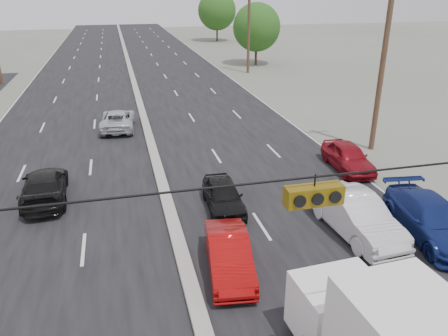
{
  "coord_description": "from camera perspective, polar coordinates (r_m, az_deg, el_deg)",
  "views": [
    {
      "loc": [
        -1.68,
        -6.29,
        8.84
      ],
      "look_at": [
        2.14,
        9.12,
        2.2
      ],
      "focal_mm": 35.0,
      "sensor_mm": 36.0,
      "label": 1
    }
  ],
  "objects": [
    {
      "name": "traffic_signals",
      "position": [
        7.76,
        10.99,
        -3.29
      ],
      "size": [
        25.0,
        0.3,
        0.54
      ],
      "color": "black",
      "rests_on": "ground"
    },
    {
      "name": "tree_right_mid",
      "position": [
        54.12,
        4.28,
        17.86
      ],
      "size": [
        5.6,
        5.6,
        7.14
      ],
      "color": "#382619",
      "rests_on": "ground"
    },
    {
      "name": "utility_pole_right_b",
      "position": [
        25.85,
        20.07,
        13.07
      ],
      "size": [
        1.6,
        0.3,
        10.0
      ],
      "color": "#422D1E",
      "rests_on": "ground"
    },
    {
      "name": "queue_car_d",
      "position": [
        18.27,
        25.46,
        -6.1
      ],
      "size": [
        2.64,
        5.2,
        1.44
      ],
      "primitive_type": "imported",
      "rotation": [
        0.0,
        0.0,
        -0.13
      ],
      "color": "navy",
      "rests_on": "ground"
    },
    {
      "name": "utility_pole_right_c",
      "position": [
        48.56,
        3.26,
        18.25
      ],
      "size": [
        1.6,
        0.3,
        10.0
      ],
      "color": "#422D1E",
      "rests_on": "ground"
    },
    {
      "name": "road_surface",
      "position": [
        37.39,
        -11.07,
        8.6
      ],
      "size": [
        20.0,
        160.0,
        0.02
      ],
      "primitive_type": "cube",
      "color": "black",
      "rests_on": "ground"
    },
    {
      "name": "tree_right_far",
      "position": [
        78.41,
        -0.93,
        19.85
      ],
      "size": [
        6.4,
        6.4,
        8.16
      ],
      "color": "#382619",
      "rests_on": "ground"
    },
    {
      "name": "oncoming_far",
      "position": [
        29.95,
        -13.73,
        6.14
      ],
      "size": [
        2.48,
        4.75,
        1.28
      ],
      "primitive_type": "imported",
      "rotation": [
        0.0,
        0.0,
        3.06
      ],
      "color": "#B5B9BD",
      "rests_on": "ground"
    },
    {
      "name": "oncoming_near",
      "position": [
        20.85,
        -22.39,
        -2.22
      ],
      "size": [
        2.09,
        4.66,
        1.32
      ],
      "primitive_type": "imported",
      "rotation": [
        0.0,
        0.0,
        3.19
      ],
      "color": "black",
      "rests_on": "ground"
    },
    {
      "name": "queue_car_e",
      "position": [
        23.39,
        15.88,
        1.39
      ],
      "size": [
        1.86,
        4.12,
        1.37
      ],
      "primitive_type": "imported",
      "rotation": [
        0.0,
        0.0,
        -0.06
      ],
      "color": "maroon",
      "rests_on": "ground"
    },
    {
      "name": "center_median",
      "position": [
        37.37,
        -11.08,
        8.75
      ],
      "size": [
        0.5,
        160.0,
        0.2
      ],
      "primitive_type": "cube",
      "color": "gray",
      "rests_on": "ground"
    },
    {
      "name": "red_sedan",
      "position": [
        14.67,
        0.64,
        -11.29
      ],
      "size": [
        1.84,
        4.03,
        1.28
      ],
      "primitive_type": "imported",
      "rotation": [
        0.0,
        0.0,
        -0.13
      ],
      "color": "#9D0909",
      "rests_on": "ground"
    },
    {
      "name": "queue_car_b",
      "position": [
        17.41,
        16.86,
        -5.95
      ],
      "size": [
        1.98,
        4.85,
        1.57
      ],
      "primitive_type": "imported",
      "rotation": [
        0.0,
        0.0,
        0.07
      ],
      "color": "silver",
      "rests_on": "ground"
    },
    {
      "name": "queue_car_a",
      "position": [
        18.49,
        -0.08,
        -3.67
      ],
      "size": [
        1.66,
        3.74,
        1.25
      ],
      "primitive_type": "imported",
      "rotation": [
        0.0,
        0.0,
        -0.05
      ],
      "color": "black",
      "rests_on": "ground"
    }
  ]
}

